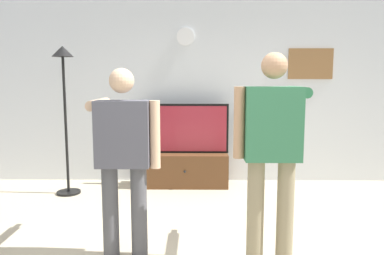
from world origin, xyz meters
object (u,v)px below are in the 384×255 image
at_px(tv_stand, 185,170).
at_px(person_standing_nearer_couch, 272,146).
at_px(framed_picture, 311,64).
at_px(floor_lamp, 64,89).
at_px(wall_clock, 186,37).
at_px(person_standing_nearer_lamp, 124,152).
at_px(television, 185,128).

bearing_deg(tv_stand, person_standing_nearer_couch, -71.62).
xyz_separation_m(framed_picture, floor_lamp, (-3.46, -0.69, -0.36)).
bearing_deg(framed_picture, person_standing_nearer_couch, -112.32).
xyz_separation_m(floor_lamp, person_standing_nearer_couch, (2.37, -1.95, -0.41)).
bearing_deg(floor_lamp, framed_picture, 11.28).
relative_size(framed_picture, floor_lamp, 0.33).
distance_m(wall_clock, floor_lamp, 1.90).
bearing_deg(framed_picture, wall_clock, -179.85).
xyz_separation_m(floor_lamp, person_standing_nearer_lamp, (1.13, -1.81, -0.48)).
bearing_deg(floor_lamp, wall_clock, 23.21).
height_order(floor_lamp, person_standing_nearer_lamp, floor_lamp).
distance_m(tv_stand, floor_lamp, 2.02).
distance_m(tv_stand, framed_picture, 2.44).
relative_size(framed_picture, person_standing_nearer_couch, 0.37).
distance_m(tv_stand, wall_clock, 1.96).
xyz_separation_m(television, framed_picture, (1.86, 0.25, 0.94)).
distance_m(person_standing_nearer_lamp, person_standing_nearer_couch, 1.25).
height_order(tv_stand, person_standing_nearer_couch, person_standing_nearer_couch).
distance_m(framed_picture, person_standing_nearer_lamp, 3.52).
bearing_deg(television, framed_picture, 7.61).
bearing_deg(floor_lamp, tv_stand, 13.88).
bearing_deg(television, person_standing_nearer_lamp, -101.65).
bearing_deg(person_standing_nearer_lamp, wall_clock, 79.46).
distance_m(television, wall_clock, 1.36).
relative_size(wall_clock, person_standing_nearer_couch, 0.15).
bearing_deg(person_standing_nearer_couch, wall_clock, 106.47).
xyz_separation_m(wall_clock, framed_picture, (1.86, 0.00, -0.40)).
bearing_deg(person_standing_nearer_couch, tv_stand, 108.38).
xyz_separation_m(wall_clock, floor_lamp, (-1.60, -0.68, -0.76)).
xyz_separation_m(tv_stand, floor_lamp, (-1.60, -0.39, 1.18)).
xyz_separation_m(tv_stand, person_standing_nearer_couch, (0.78, -2.34, 0.78)).
relative_size(wall_clock, framed_picture, 0.40).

